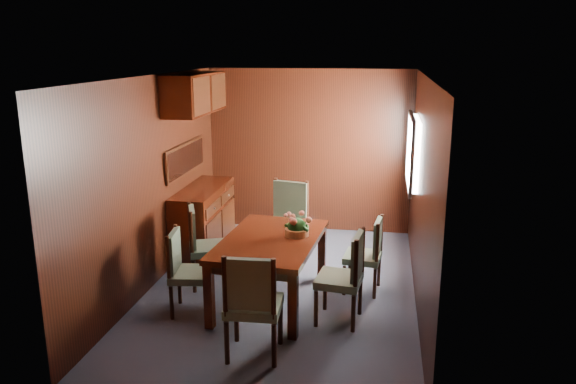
% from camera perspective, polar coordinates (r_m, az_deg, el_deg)
% --- Properties ---
extents(ground, '(4.50, 4.50, 0.00)m').
position_cam_1_polar(ground, '(6.56, -0.59, -9.77)').
color(ground, '#3F4556').
rests_on(ground, ground).
extents(room_shell, '(3.06, 4.52, 2.41)m').
position_cam_1_polar(room_shell, '(6.41, -1.02, 4.92)').
color(room_shell, black).
rests_on(room_shell, ground).
extents(sideboard, '(0.48, 1.40, 0.90)m').
position_cam_1_polar(sideboard, '(7.61, -8.55, -2.84)').
color(sideboard, black).
rests_on(sideboard, ground).
extents(dining_table, '(1.09, 1.63, 0.73)m').
position_cam_1_polar(dining_table, '(6.02, -1.77, -5.64)').
color(dining_table, black).
rests_on(dining_table, ground).
extents(chair_left_near, '(0.46, 0.48, 0.90)m').
position_cam_1_polar(chair_left_near, '(5.94, -10.48, -7.51)').
color(chair_left_near, black).
rests_on(chair_left_near, ground).
extents(chair_left_far, '(0.57, 0.58, 0.95)m').
position_cam_1_polar(chair_left_far, '(6.55, -8.71, -5.01)').
color(chair_left_far, black).
rests_on(chair_left_far, ground).
extents(chair_right_near, '(0.48, 0.50, 0.95)m').
position_cam_1_polar(chair_right_near, '(5.66, 5.96, -8.15)').
color(chair_right_near, black).
rests_on(chair_right_near, ground).
extents(chair_right_far, '(0.44, 0.45, 0.87)m').
position_cam_1_polar(chair_right_far, '(6.39, 8.19, -5.96)').
color(chair_right_far, black).
rests_on(chair_right_far, ground).
extents(chair_head, '(0.50, 0.48, 1.01)m').
position_cam_1_polar(chair_head, '(4.99, -3.65, -10.93)').
color(chair_head, black).
rests_on(chair_head, ground).
extents(chair_foot, '(0.60, 0.58, 1.05)m').
position_cam_1_polar(chair_foot, '(7.17, -0.10, -2.61)').
color(chair_foot, black).
rests_on(chair_foot, ground).
extents(flower_centerpiece, '(0.28, 0.28, 0.28)m').
position_cam_1_polar(flower_centerpiece, '(6.02, 0.90, -3.24)').
color(flower_centerpiece, '#C4703B').
rests_on(flower_centerpiece, dining_table).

